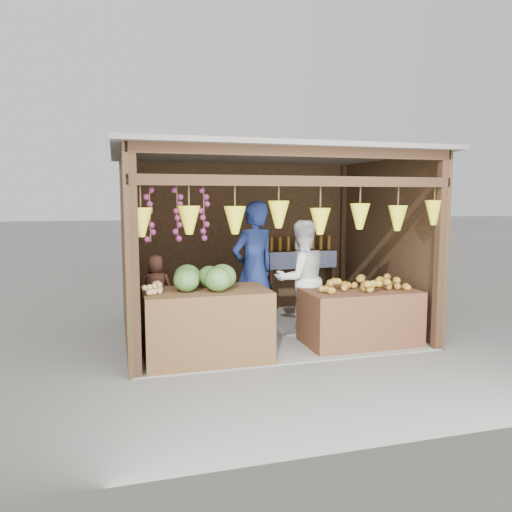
{
  "coord_description": "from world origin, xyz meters",
  "views": [
    {
      "loc": [
        -2.12,
        -6.99,
        2.0
      ],
      "look_at": [
        -0.17,
        -0.1,
        1.17
      ],
      "focal_mm": 35.0,
      "sensor_mm": 36.0,
      "label": 1
    }
  ],
  "objects": [
    {
      "name": "melon_pile",
      "position": [
        -1.08,
        -1.07,
        1.05
      ],
      "size": [
        1.0,
        0.5,
        0.32
      ],
      "primitive_type": null,
      "color": "#134713",
      "rests_on": "counter_left"
    },
    {
      "name": "stool",
      "position": [
        -1.6,
        -0.01,
        0.13
      ],
      "size": [
        0.28,
        0.28,
        0.27
      ],
      "primitive_type": "cube",
      "color": "black",
      "rests_on": "ground"
    },
    {
      "name": "woman_standing",
      "position": [
        0.43,
        -0.34,
        0.85
      ],
      "size": [
        0.9,
        0.75,
        1.69
      ],
      "primitive_type": "imported",
      "rotation": [
        0.0,
        0.0,
        3.28
      ],
      "color": "silver",
      "rests_on": "ground"
    },
    {
      "name": "back_shelf",
      "position": [
        1.05,
        1.28,
        0.87
      ],
      "size": [
        1.25,
        0.32,
        1.32
      ],
      "color": "#382314",
      "rests_on": "ground"
    },
    {
      "name": "counter_left",
      "position": [
        -1.08,
        -1.07,
        0.44
      ],
      "size": [
        1.52,
        0.85,
        0.89
      ],
      "primitive_type": "cube",
      "color": "#50391A",
      "rests_on": "ground"
    },
    {
      "name": "vendor_seated",
      "position": [
        -1.6,
        -0.01,
        0.75
      ],
      "size": [
        0.52,
        0.4,
        0.96
      ],
      "primitive_type": "imported",
      "rotation": [
        0.0,
        0.0,
        2.93
      ],
      "color": "brown",
      "rests_on": "stool"
    },
    {
      "name": "stall_structure",
      "position": [
        -0.03,
        -0.04,
        1.67
      ],
      "size": [
        4.3,
        3.3,
        2.66
      ],
      "color": "slate",
      "rests_on": "ground"
    },
    {
      "name": "tanfruit_pile",
      "position": [
        -1.72,
        -1.09,
        0.95
      ],
      "size": [
        0.34,
        0.4,
        0.13
      ],
      "primitive_type": null,
      "color": "#A4914B",
      "rests_on": "counter_left"
    },
    {
      "name": "mango_pile",
      "position": [
        1.07,
        -0.96,
        0.87
      ],
      "size": [
        1.4,
        0.64,
        0.22
      ],
      "primitive_type": null,
      "color": "#B55818",
      "rests_on": "counter_right"
    },
    {
      "name": "ground",
      "position": [
        0.0,
        0.0,
        0.0
      ],
      "size": [
        80.0,
        80.0,
        0.0
      ],
      "primitive_type": "plane",
      "color": "#514F49",
      "rests_on": "ground"
    },
    {
      "name": "counter_right",
      "position": [
        1.06,
        -0.95,
        0.38
      ],
      "size": [
        1.53,
        0.85,
        0.76
      ],
      "primitive_type": "cube",
      "color": "#502C1A",
      "rests_on": "ground"
    },
    {
      "name": "man_standing",
      "position": [
        -0.25,
        -0.26,
        0.98
      ],
      "size": [
        0.84,
        0.7,
        1.96
      ],
      "primitive_type": "imported",
      "rotation": [
        0.0,
        0.0,
        3.52
      ],
      "color": "navy",
      "rests_on": "ground"
    }
  ]
}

